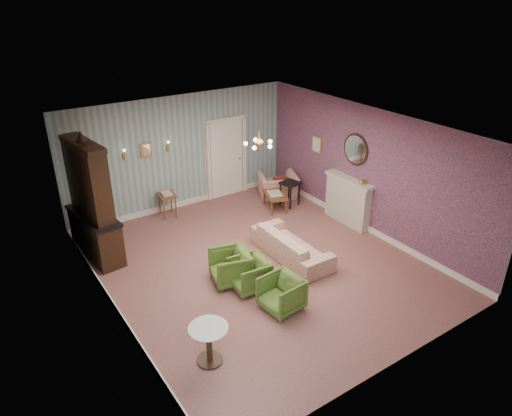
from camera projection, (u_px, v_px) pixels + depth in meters
floor at (259, 265)px, 9.83m from camera, size 7.00×7.00×0.00m
ceiling at (259, 130)px, 8.57m from camera, size 7.00×7.00×0.00m
wall_back at (181, 153)px, 11.82m from camera, size 6.00×0.00×6.00m
wall_front at (399, 289)px, 6.59m from camera, size 6.00×0.00×6.00m
wall_left at (107, 245)px, 7.69m from camera, size 0.00×7.00×7.00m
wall_right at (368, 171)px, 10.71m from camera, size 0.00×7.00×7.00m
wall_right_floral at (367, 171)px, 10.70m from camera, size 0.00×7.00×7.00m
door at (226, 157)px, 12.60m from camera, size 1.12×0.12×2.16m
olive_chair_a at (281, 292)px, 8.38m from camera, size 0.69×0.72×0.69m
olive_chair_b at (249, 273)px, 8.93m from camera, size 0.68×0.72×0.69m
olive_chair_c at (230, 265)px, 9.14m from camera, size 0.82×0.85×0.73m
sofa_chintz at (292, 241)px, 9.94m from camera, size 0.61×2.02×0.79m
wingback_chair at (278, 182)px, 12.74m from camera, size 1.17×0.98×0.87m
dresser at (90, 198)px, 9.57m from camera, size 0.76×1.68×2.71m
fireplace at (348, 201)px, 11.31m from camera, size 0.30×1.40×1.16m
mantel_vase at (362, 181)px, 10.72m from camera, size 0.15×0.15×0.15m
oval_mirror at (356, 150)px, 10.81m from camera, size 0.04×0.76×0.84m
framed_print at (317, 145)px, 11.94m from camera, size 0.04×0.34×0.42m
coffee_table at (275, 201)px, 12.15m from camera, size 0.73×0.96×0.44m
side_table_black at (290, 194)px, 12.30m from camera, size 0.52×0.52×0.65m
pedestal_table at (209, 344)px, 7.19m from camera, size 0.67×0.67×0.67m
nesting_table at (168, 204)px, 11.74m from camera, size 0.45×0.55×0.65m
gilt_mirror_back at (146, 150)px, 11.23m from camera, size 0.28×0.06×0.36m
sconce_left at (124, 155)px, 10.94m from camera, size 0.16×0.12×0.30m
sconce_right at (168, 146)px, 11.49m from camera, size 0.16×0.12×0.30m
chandelier at (259, 144)px, 8.69m from camera, size 0.56×0.56×0.36m
burgundy_cushion at (280, 183)px, 12.58m from camera, size 0.41×0.28×0.39m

